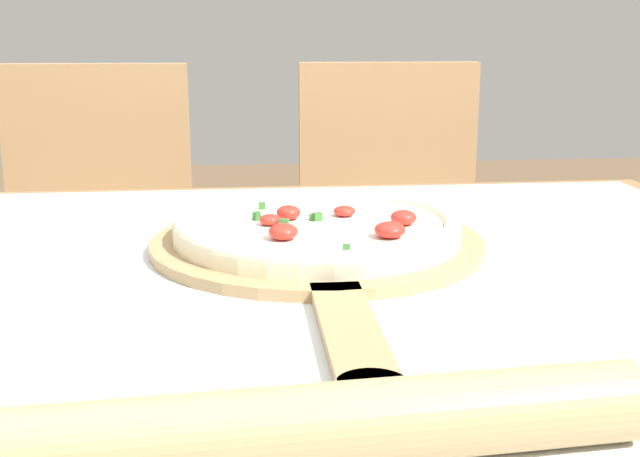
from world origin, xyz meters
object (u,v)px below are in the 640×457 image
pizza (318,226)px  rolling_pin (325,426)px  pizza_peel (319,249)px  chair_left (95,256)px  chair_right (392,248)px

pizza → rolling_pin: size_ratio=0.68×
pizza → rolling_pin: (-0.04, -0.44, -0.00)m
pizza_peel → rolling_pin: 0.42m
pizza → chair_left: 0.88m
rolling_pin → chair_left: chair_left is taller
rolling_pin → chair_left: (-0.34, 1.20, -0.24)m
pizza_peel → chair_right: size_ratio=0.64×
pizza → rolling_pin: same height
pizza → chair_left: (-0.38, 0.75, -0.24)m
pizza → chair_right: bearing=72.9°
chair_left → chair_right: bearing=2.4°
rolling_pin → chair_left: size_ratio=0.51×
pizza_peel → pizza: size_ratio=1.84×
pizza → chair_right: 0.82m
pizza_peel → rolling_pin: size_ratio=1.25×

